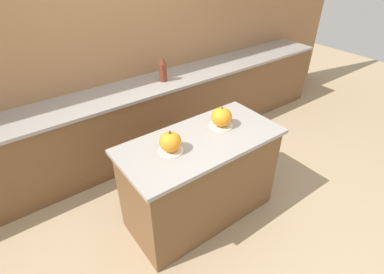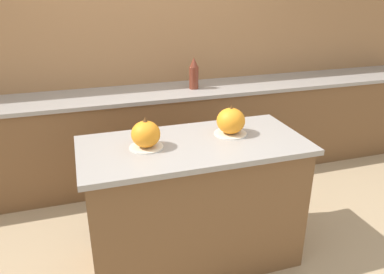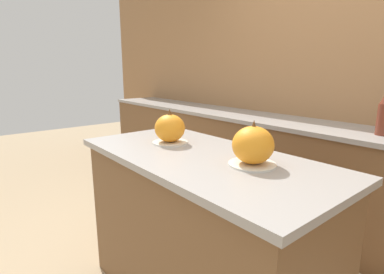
{
  "view_description": "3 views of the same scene",
  "coord_description": "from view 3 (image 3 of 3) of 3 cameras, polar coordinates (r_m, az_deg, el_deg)",
  "views": [
    {
      "loc": [
        -1.32,
        -1.65,
        2.34
      ],
      "look_at": [
        -0.08,
        0.03,
        0.94
      ],
      "focal_mm": 28.0,
      "sensor_mm": 36.0,
      "label": 1
    },
    {
      "loc": [
        -0.67,
        -2.07,
        1.85
      ],
      "look_at": [
        -0.02,
        -0.03,
        0.96
      ],
      "focal_mm": 35.0,
      "sensor_mm": 36.0,
      "label": 2
    },
    {
      "loc": [
        1.12,
        -0.97,
        1.33
      ],
      "look_at": [
        -0.07,
        -0.01,
        0.98
      ],
      "focal_mm": 28.0,
      "sensor_mm": 36.0,
      "label": 3
    }
  ],
  "objects": [
    {
      "name": "kitchen_island",
      "position": [
        1.72,
        1.63,
        -17.82
      ],
      "size": [
        1.45,
        0.69,
        0.9
      ],
      "color": "brown",
      "rests_on": "ground_plane"
    },
    {
      "name": "wall_back",
      "position": [
        2.82,
        27.76,
        9.73
      ],
      "size": [
        8.0,
        0.06,
        2.5
      ],
      "color": "#9E7047",
      "rests_on": "ground_plane"
    },
    {
      "name": "pumpkin_cake_right",
      "position": [
        1.38,
        11.53,
        -1.7
      ],
      "size": [
        0.22,
        0.22,
        0.21
      ],
      "color": "silver",
      "rests_on": "kitchen_island"
    },
    {
      "name": "pumpkin_cake_left",
      "position": [
        1.76,
        -4.24,
        1.54
      ],
      "size": [
        0.21,
        0.21,
        0.2
      ],
      "color": "silver",
      "rests_on": "kitchen_island"
    },
    {
      "name": "back_counter",
      "position": [
        2.67,
        23.13,
        -7.55
      ],
      "size": [
        6.0,
        0.6,
        0.9
      ],
      "color": "brown",
      "rests_on": "ground_plane"
    }
  ]
}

